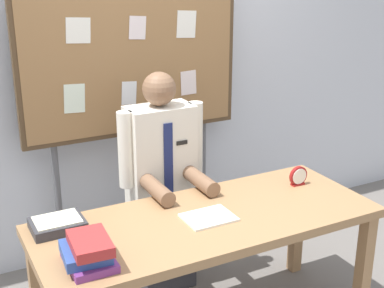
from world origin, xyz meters
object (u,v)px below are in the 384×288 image
at_px(person, 162,191).
at_px(open_notebook, 209,217).
at_px(book_stack, 88,252).
at_px(paper_tray, 58,224).
at_px(desk, 207,231).
at_px(bulletin_board, 132,64).
at_px(desk_clock, 298,177).

height_order(person, open_notebook, person).
bearing_deg(book_stack, paper_tray, 95.70).
distance_m(desk, book_stack, 0.73).
distance_m(person, open_notebook, 0.61).
distance_m(bulletin_board, book_stack, 1.48).
bearing_deg(bulletin_board, desk_clock, -52.61).
relative_size(person, bulletin_board, 0.74).
height_order(desk, person, person).
distance_m(book_stack, paper_tray, 0.39).
distance_m(desk, person, 0.58).
relative_size(open_notebook, desk_clock, 2.21).
height_order(bulletin_board, book_stack, bulletin_board).
height_order(desk_clock, paper_tray, desk_clock).
bearing_deg(desk_clock, person, 145.59).
bearing_deg(book_stack, person, 47.01).
relative_size(desk, book_stack, 6.69).
distance_m(desk_clock, paper_tray, 1.42).
xyz_separation_m(desk, bulletin_board, (-0.00, 1.01, 0.73)).
height_order(person, desk_clock, person).
height_order(book_stack, paper_tray, book_stack).
xyz_separation_m(book_stack, open_notebook, (0.69, 0.14, -0.06)).
height_order(desk, book_stack, book_stack).
relative_size(desk_clock, paper_tray, 0.45).
distance_m(bulletin_board, paper_tray, 1.23).
xyz_separation_m(person, desk_clock, (0.68, -0.47, 0.14)).
bearing_deg(desk_clock, book_stack, -168.57).
bearing_deg(person, desk_clock, -34.41).
bearing_deg(desk, bulletin_board, 90.00).
distance_m(desk, paper_tray, 0.78).
distance_m(open_notebook, paper_tray, 0.77).
relative_size(person, desk_clock, 11.91).
height_order(person, paper_tray, person).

